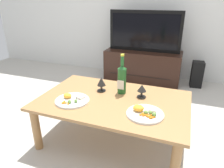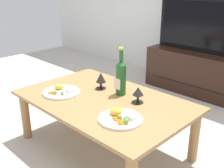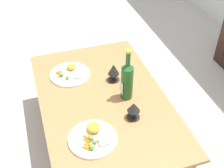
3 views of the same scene
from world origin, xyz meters
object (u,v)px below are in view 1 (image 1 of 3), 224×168
object	(u,v)px
floor_speaker	(197,74)
goblet_left	(101,82)
wine_bottle	(122,78)
tv_stand	(142,66)
dinner_plate_right	(145,113)
dining_table	(113,105)
goblet_right	(142,89)
tv_screen	(145,31)
dinner_plate_left	(72,100)

from	to	relation	value
floor_speaker	goblet_left	distance (m)	1.78
floor_speaker	wine_bottle	distance (m)	1.68
tv_stand	dinner_plate_right	world-z (taller)	dinner_plate_right
dining_table	tv_stand	bearing A→B (deg)	93.03
goblet_left	goblet_right	xyz separation A→B (m)	(0.39, 0.00, -0.01)
wine_bottle	dinner_plate_right	bearing A→B (deg)	-47.53
tv_screen	goblet_right	world-z (taller)	tv_screen
tv_stand	wine_bottle	size ratio (longest dim) A/B	3.17
dining_table	dinner_plate_right	distance (m)	0.36
tv_stand	goblet_right	world-z (taller)	goblet_right
floor_speaker	wine_bottle	bearing A→B (deg)	-120.17
wine_bottle	tv_screen	bearing A→B (deg)	94.50
goblet_left	dinner_plate_left	distance (m)	0.33
floor_speaker	dinner_plate_left	world-z (taller)	dinner_plate_left
dinner_plate_left	goblet_left	bearing A→B (deg)	61.43
dining_table	dinner_plate_right	size ratio (longest dim) A/B	4.52
dinner_plate_right	tv_stand	bearing A→B (deg)	102.69
goblet_left	dinner_plate_left	bearing A→B (deg)	-118.57
tv_screen	goblet_right	bearing A→B (deg)	-78.22
goblet_left	goblet_right	size ratio (longest dim) A/B	1.14
dining_table	floor_speaker	xyz separation A→B (m)	(0.74, 1.62, -0.17)
tv_screen	dinner_plate_right	distance (m)	1.83
tv_stand	goblet_left	world-z (taller)	goblet_left
floor_speaker	goblet_left	world-z (taller)	goblet_left
goblet_left	dinner_plate_left	xyz separation A→B (m)	(-0.15, -0.28, -0.08)
tv_screen	goblet_left	xyz separation A→B (m)	(-0.08, -1.48, -0.27)
tv_screen	goblet_left	bearing A→B (deg)	-93.09
floor_speaker	goblet_left	size ratio (longest dim) A/B	2.84
tv_stand	tv_screen	world-z (taller)	tv_screen
wine_bottle	tv_stand	bearing A→B (deg)	94.49
tv_stand	goblet_left	size ratio (longest dim) A/B	8.60
tv_stand	goblet_left	bearing A→B (deg)	-93.09
dining_table	floor_speaker	size ratio (longest dim) A/B	3.33
dining_table	goblet_left	size ratio (longest dim) A/B	9.46
tv_screen	dinner_plate_left	world-z (taller)	tv_screen
tv_screen	dinner_plate_left	distance (m)	1.81
dining_table	tv_stand	world-z (taller)	tv_stand
wine_bottle	dining_table	bearing A→B (deg)	-100.71
wine_bottle	goblet_left	size ratio (longest dim) A/B	2.71
dining_table	dinner_plate_right	bearing A→B (deg)	-26.27
floor_speaker	dinner_plate_right	xyz separation A→B (m)	(-0.43, -1.78, 0.25)
tv_stand	floor_speaker	xyz separation A→B (m)	(0.82, 0.02, -0.05)
dining_table	floor_speaker	world-z (taller)	dining_table
tv_stand	floor_speaker	bearing A→B (deg)	1.31
goblet_left	goblet_right	distance (m)	0.39
dining_table	dinner_plate_right	xyz separation A→B (m)	(0.31, -0.15, 0.08)
goblet_left	tv_stand	bearing A→B (deg)	86.91
floor_speaker	dinner_plate_left	bearing A→B (deg)	-125.12
goblet_right	dinner_plate_left	distance (m)	0.61
goblet_left	tv_screen	bearing A→B (deg)	86.91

